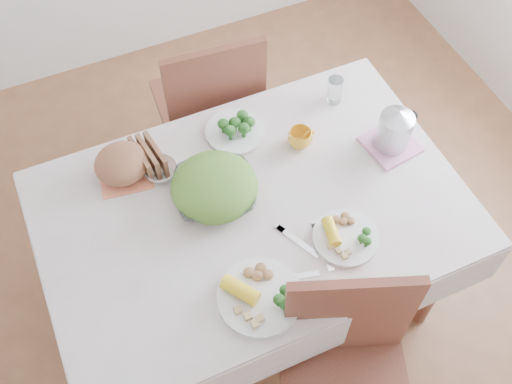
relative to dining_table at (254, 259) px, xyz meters
name	(u,v)px	position (x,y,z in m)	size (l,w,h in m)	color
floor	(254,297)	(0.00, 0.00, -0.38)	(3.60, 3.60, 0.00)	brown
dining_table	(254,259)	(0.00, 0.00, 0.00)	(1.40, 0.90, 0.75)	brown
tablecloth	(253,208)	(0.00, 0.00, 0.38)	(1.50, 1.00, 0.01)	beige
chair_far	(207,107)	(0.11, 0.78, 0.09)	(0.44, 0.44, 0.98)	brown
salad_bowl	(215,191)	(-0.11, 0.10, 0.42)	(0.29, 0.29, 0.07)	white
dinner_plate_left	(260,297)	(-0.12, -0.33, 0.40)	(0.28, 0.28, 0.02)	white
dinner_plate_right	(345,238)	(0.24, -0.25, 0.40)	(0.23, 0.23, 0.02)	white
broccoli_plate	(235,132)	(0.07, 0.34, 0.40)	(0.23, 0.23, 0.02)	beige
napkin	(125,174)	(-0.37, 0.33, 0.39)	(0.19, 0.19, 0.00)	#FF8357
bread_loaf	(122,165)	(-0.37, 0.33, 0.45)	(0.20, 0.19, 0.12)	brown
fruit_bowl	(160,170)	(-0.25, 0.28, 0.41)	(0.13, 0.13, 0.04)	white
yellow_mug	(300,138)	(0.28, 0.19, 0.42)	(0.09, 0.09, 0.07)	yellow
glass_tumbler	(335,89)	(0.50, 0.34, 0.45)	(0.06, 0.06, 0.12)	white
pink_tray	(390,145)	(0.59, 0.04, 0.40)	(0.18, 0.18, 0.01)	pink
electric_kettle	(396,125)	(0.59, 0.04, 0.51)	(0.13, 0.13, 0.18)	#B2B5BA
fork_left	(298,241)	(0.08, -0.19, 0.39)	(0.02, 0.18, 0.00)	silver
fork_right	(323,247)	(0.15, -0.24, 0.39)	(0.02, 0.19, 0.00)	silver
knife	(293,277)	(0.01, -0.30, 0.39)	(0.02, 0.18, 0.00)	silver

